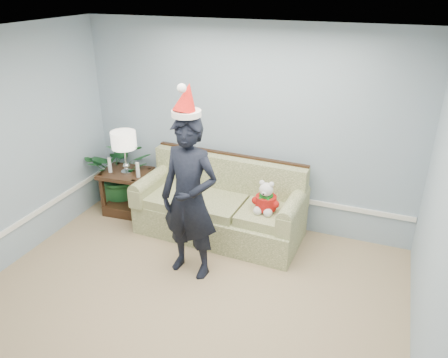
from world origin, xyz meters
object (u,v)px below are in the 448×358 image
at_px(houseplant, 123,171).
at_px(side_table, 128,196).
at_px(sofa, 221,208).
at_px(man, 190,199).
at_px(table_lamp, 124,142).
at_px(teddy_bear, 266,201).

bearing_deg(houseplant, side_table, -47.31).
distance_m(sofa, man, 1.10).
relative_size(houseplant, man, 0.56).
distance_m(table_lamp, houseplant, 0.67).
bearing_deg(sofa, table_lamp, -176.99).
relative_size(sofa, teddy_bear, 5.24).
relative_size(side_table, table_lamp, 1.16).
bearing_deg(side_table, teddy_bear, -5.20).
height_order(sofa, houseplant, houseplant).
bearing_deg(table_lamp, teddy_bear, -4.41).
distance_m(sofa, side_table, 1.48).
distance_m(man, teddy_bear, 1.03).
bearing_deg(side_table, sofa, -0.75).
relative_size(houseplant, teddy_bear, 2.56).
bearing_deg(teddy_bear, houseplant, 172.11).
bearing_deg(teddy_bear, sofa, 167.09).
xyz_separation_m(sofa, side_table, (-1.47, 0.02, -0.11)).
height_order(side_table, houseplant, houseplant).
height_order(houseplant, man, man).
bearing_deg(sofa, houseplant, 174.61).
xyz_separation_m(side_table, houseplant, (-0.19, 0.21, 0.28)).
xyz_separation_m(side_table, teddy_bear, (2.13, -0.19, 0.43)).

